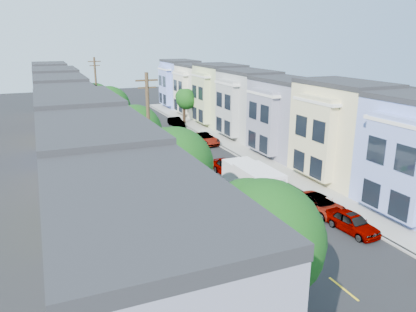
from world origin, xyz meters
TOP-DOWN VIEW (x-y plane):
  - ground at (0.00, 0.00)m, footprint 160.00×160.00m
  - road_slab at (0.00, 15.00)m, footprint 12.00×70.00m
  - curb_left at (-6.05, 15.00)m, footprint 0.30×70.00m
  - curb_right at (6.05, 15.00)m, footprint 0.30×70.00m
  - sidewalk_left at (-7.35, 15.00)m, footprint 2.60×70.00m
  - sidewalk_right at (7.35, 15.00)m, footprint 2.60×70.00m
  - centerline at (0.00, 15.00)m, footprint 0.12×70.00m
  - townhouse_row_left at (-11.15, 15.00)m, footprint 5.00×70.00m
  - townhouse_row_right at (11.15, 15.00)m, footprint 5.00×70.00m
  - tree_a at (-6.30, -14.09)m, footprint 4.70×4.70m
  - tree_b at (-6.30, -3.63)m, footprint 4.70×4.70m
  - tree_c at (-6.30, 6.67)m, footprint 4.37×4.37m
  - tree_d at (-6.30, 19.34)m, footprint 4.70×4.70m
  - tree_e at (-6.30, 30.56)m, footprint 4.42×4.42m
  - tree_far_r at (6.89, 30.79)m, footprint 3.10×3.10m
  - utility_pole_near at (-6.30, 2.00)m, footprint 1.60×0.26m
  - utility_pole_far at (-6.30, 28.00)m, footprint 1.60×0.26m
  - fedex_truck at (1.25, 0.00)m, footprint 2.40×6.23m
  - lead_sedan at (2.39, 6.47)m, footprint 1.90×4.77m
  - parked_left_b at (-4.90, -8.42)m, footprint 1.88×4.60m
  - parked_left_c at (-4.90, 0.57)m, footprint 1.69×3.86m
  - parked_left_d at (-4.90, 12.31)m, footprint 2.74×5.25m
  - parked_right_a at (4.90, -7.08)m, footprint 1.91×4.26m
  - parked_right_b at (4.90, -3.71)m, footprint 2.36×4.67m
  - parked_right_c at (4.90, 18.29)m, footprint 2.35×4.87m
  - parked_right_d at (4.90, 29.54)m, footprint 1.58×3.92m

SIDE VIEW (x-z plane):
  - ground at x=0.00m, z-range 0.00..0.00m
  - centerline at x=0.00m, z-range -0.01..0.01m
  - townhouse_row_left at x=-11.15m, z-range -4.25..4.25m
  - townhouse_row_right at x=11.15m, z-range -4.25..4.25m
  - road_slab at x=0.00m, z-range 0.00..0.02m
  - curb_left at x=-6.05m, z-range 0.00..0.15m
  - curb_right at x=6.05m, z-range 0.00..0.15m
  - sidewalk_left at x=-7.35m, z-range 0.00..0.15m
  - sidewalk_right at x=7.35m, z-range 0.00..0.15m
  - parked_left_c at x=-4.90m, z-range 0.00..1.25m
  - parked_right_b at x=4.90m, z-range 0.00..1.27m
  - parked_right_d at x=4.90m, z-range 0.00..1.28m
  - parked_right_c at x=4.90m, z-range 0.00..1.34m
  - parked_right_a at x=4.90m, z-range 0.00..1.34m
  - parked_left_d at x=-4.90m, z-range 0.00..1.41m
  - parked_left_b at x=-4.90m, z-range 0.00..1.50m
  - lead_sedan at x=2.39m, z-range 0.00..1.54m
  - fedex_truck at x=1.25m, z-range 0.17..3.16m
  - tree_far_r at x=6.89m, z-range 1.04..6.31m
  - tree_e at x=-6.30m, z-range 1.10..7.77m
  - tree_c at x=-6.30m, z-range 1.39..8.60m
  - tree_b at x=-6.30m, z-range 1.32..8.69m
  - tree_d at x=-6.30m, z-range 1.34..8.75m
  - tree_a at x=-6.30m, z-range 1.36..8.82m
  - utility_pole_near at x=-6.30m, z-range 0.15..10.15m
  - utility_pole_far at x=-6.30m, z-range 0.15..10.15m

